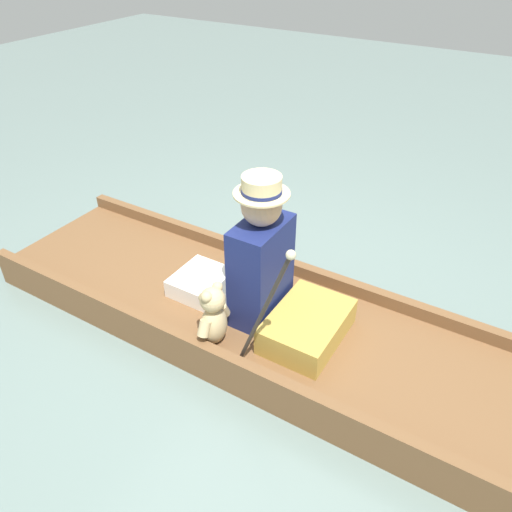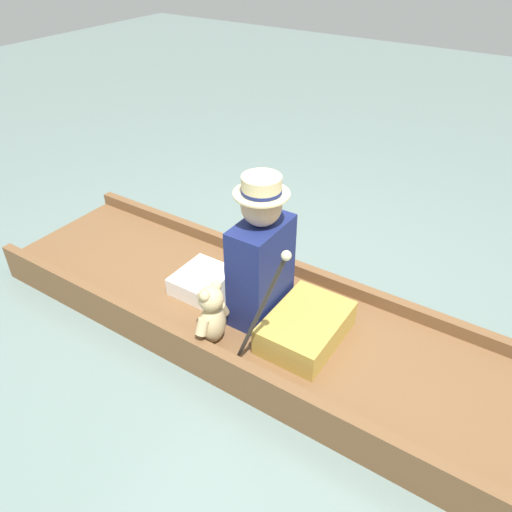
{
  "view_description": "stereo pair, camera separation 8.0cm",
  "coord_description": "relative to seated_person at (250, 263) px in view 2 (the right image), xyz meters",
  "views": [
    {
      "loc": [
        -1.86,
        -1.16,
        2.06
      ],
      "look_at": [
        -0.01,
        -0.03,
        0.55
      ],
      "focal_mm": 35.0,
      "sensor_mm": 36.0,
      "label": 1
    },
    {
      "loc": [
        -1.82,
        -1.23,
        2.06
      ],
      "look_at": [
        -0.01,
        -0.03,
        0.55
      ],
      "focal_mm": 35.0,
      "sensor_mm": 36.0,
      "label": 2
    }
  ],
  "objects": [
    {
      "name": "teddy_bear",
      "position": [
        -0.32,
        0.03,
        -0.15
      ],
      "size": [
        0.26,
        0.15,
        0.37
      ],
      "color": "tan",
      "rests_on": "punt_boat"
    },
    {
      "name": "wine_glass",
      "position": [
        0.35,
        0.28,
        -0.24
      ],
      "size": [
        0.09,
        0.09,
        0.11
      ],
      "color": "silver",
      "rests_on": "punt_boat"
    },
    {
      "name": "punt_boat",
      "position": [
        0.01,
        -0.01,
        -0.4
      ],
      "size": [
        0.94,
        3.31,
        0.24
      ],
      "color": "brown",
      "rests_on": "ground_plane"
    },
    {
      "name": "seat_cushion",
      "position": [
        -0.03,
        -0.38,
        -0.25
      ],
      "size": [
        0.51,
        0.36,
        0.16
      ],
      "color": "#B7933D",
      "rests_on": "punt_boat"
    },
    {
      "name": "walking_cane",
      "position": [
        -0.36,
        -0.32,
        0.13
      ],
      "size": [
        0.04,
        0.3,
        0.78
      ],
      "color": "#2D2823",
      "rests_on": "punt_boat"
    },
    {
      "name": "seated_person",
      "position": [
        0.0,
        0.0,
        0.0
      ],
      "size": [
        0.37,
        0.71,
        0.86
      ],
      "rotation": [
        0.0,
        0.0,
        0.15
      ],
      "color": "white",
      "rests_on": "punt_boat"
    },
    {
      "name": "ground_plane",
      "position": [
        0.01,
        -0.01,
        -0.48
      ],
      "size": [
        16.0,
        16.0,
        0.0
      ],
      "primitive_type": "plane",
      "color": "slate"
    }
  ]
}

